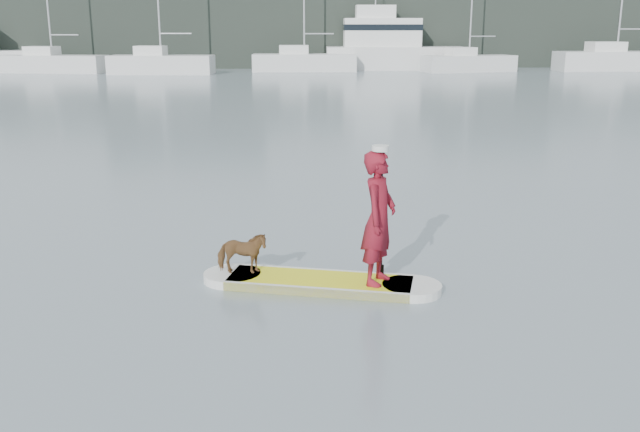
{
  "coord_description": "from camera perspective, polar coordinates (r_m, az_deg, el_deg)",
  "views": [
    {
      "loc": [
        -2.47,
        -11.59,
        3.44
      ],
      "look_at": [
        -1.84,
        -2.44,
        1.0
      ],
      "focal_mm": 40.0,
      "sensor_mm": 36.0,
      "label": 1
    }
  ],
  "objects": [
    {
      "name": "ground",
      "position": [
        12.34,
        7.76,
        -1.42
      ],
      "size": [
        140.0,
        140.0,
        0.0
      ],
      "primitive_type": "plane",
      "color": "slate",
      "rests_on": "ground"
    },
    {
      "name": "paddleboard",
      "position": [
        9.77,
        -0.0,
        -5.33
      ],
      "size": [
        3.22,
        1.44,
        0.12
      ],
      "rotation": [
        0.0,
        0.0,
        -0.26
      ],
      "color": "yellow",
      "rests_on": "ground"
    },
    {
      "name": "paddler",
      "position": [
        9.37,
        4.73,
        -0.17
      ],
      "size": [
        0.67,
        0.77,
        1.78
      ],
      "primitive_type": "imported",
      "rotation": [
        0.0,
        0.0,
        1.11
      ],
      "color": "maroon",
      "rests_on": "paddleboard"
    },
    {
      "name": "white_cap",
      "position": [
        9.18,
        4.86,
        5.43
      ],
      "size": [
        0.22,
        0.22,
        0.07
      ],
      "primitive_type": "cylinder",
      "color": "silver",
      "rests_on": "paddler"
    },
    {
      "name": "dog",
      "position": [
        9.91,
        -6.28,
        -2.96
      ],
      "size": [
        0.72,
        0.37,
        0.59
      ],
      "primitive_type": "imported",
      "rotation": [
        0.0,
        0.0,
        1.49
      ],
      "color": "#59331E",
      "rests_on": "paddleboard"
    },
    {
      "name": "paddle",
      "position": [
        9.74,
        4.92,
        -0.9
      ],
      "size": [
        0.11,
        0.3,
        2.0
      ],
      "rotation": [
        0.0,
        0.0,
        -0.26
      ],
      "color": "black",
      "rests_on": "ground"
    },
    {
      "name": "sailboat_b",
      "position": [
        59.7,
        -20.65,
        11.49
      ],
      "size": [
        8.46,
        4.06,
        12.08
      ],
      "rotation": [
        0.0,
        0.0,
        -0.21
      ],
      "color": "silver",
      "rests_on": "ground"
    },
    {
      "name": "sailboat_c",
      "position": [
        55.72,
        -12.63,
        11.86
      ],
      "size": [
        7.89,
        3.31,
        11.01
      ],
      "rotation": [
        0.0,
        0.0,
        -0.1
      ],
      "color": "silver",
      "rests_on": "ground"
    },
    {
      "name": "sailboat_d",
      "position": [
        57.65,
        -1.33,
        12.34
      ],
      "size": [
        8.23,
        2.86,
        11.98
      ],
      "rotation": [
        0.0,
        0.0,
        -0.04
      ],
      "color": "silver",
      "rests_on": "ground"
    },
    {
      "name": "sailboat_e",
      "position": [
        58.23,
        11.76,
        11.96
      ],
      "size": [
        7.55,
        3.75,
        10.48
      ],
      "rotation": [
        0.0,
        0.0,
        0.2
      ],
      "color": "silver",
      "rests_on": "ground"
    },
    {
      "name": "sailboat_f",
      "position": [
        63.23,
        22.54,
        11.57
      ],
      "size": [
        9.55,
        2.84,
        14.3
      ],
      "rotation": [
        0.0,
        0.0,
        0.0
      ],
      "color": "silver",
      "rests_on": "ground"
    },
    {
      "name": "motor_yacht_a",
      "position": [
        60.28,
        5.55,
        13.38
      ],
      "size": [
        11.45,
        4.1,
        6.76
      ],
      "rotation": [
        0.0,
        0.0,
        -0.06
      ],
      "color": "silver",
      "rests_on": "ground"
    },
    {
      "name": "shore_mass",
      "position": [
        64.64,
        -1.8,
        14.52
      ],
      "size": [
        90.0,
        6.0,
        6.0
      ],
      "primitive_type": "cube",
      "color": "#212A23",
      "rests_on": "ground"
    },
    {
      "name": "shore_building_west",
      "position": [
        66.03,
        -10.89,
        15.58
      ],
      "size": [
        14.0,
        4.0,
        9.0
      ],
      "primitive_type": "cube",
      "color": "#212A23",
      "rests_on": "ground"
    },
    {
      "name": "shore_building_east",
      "position": [
        68.71,
        13.88,
        14.96
      ],
      "size": [
        10.0,
        4.0,
        8.0
      ],
      "primitive_type": "cube",
      "color": "#212A23",
      "rests_on": "ground"
    }
  ]
}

